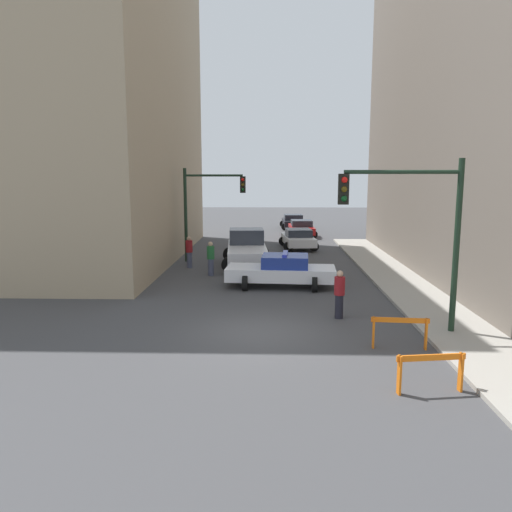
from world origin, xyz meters
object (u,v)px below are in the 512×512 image
at_px(white_truck, 247,249).
at_px(barrier_front, 431,367).
at_px(police_car, 282,270).
at_px(parked_car_near, 298,238).
at_px(pedestrian_crossing, 211,258).
at_px(barrier_mid, 400,328).
at_px(pedestrian_sidewalk, 339,294).
at_px(parked_car_mid, 301,228).
at_px(parked_car_far, 293,221).
at_px(traffic_light_near, 418,220).
at_px(pedestrian_corner, 189,251).
at_px(traffic_light_far, 205,201).

distance_m(white_truck, barrier_front, 16.46).
distance_m(police_car, parked_car_near, 11.61).
bearing_deg(pedestrian_crossing, barrier_mid, 57.88).
distance_m(pedestrian_crossing, pedestrian_sidewalk, 8.85).
xyz_separation_m(parked_car_mid, parked_car_far, (-0.41, 5.62, 0.00)).
bearing_deg(traffic_light_near, barrier_mid, -119.30).
bearing_deg(parked_car_near, pedestrian_corner, -136.14).
relative_size(police_car, white_truck, 0.87).
distance_m(parked_car_mid, pedestrian_crossing, 16.60).
relative_size(parked_car_near, pedestrian_corner, 2.68).
bearing_deg(police_car, parked_car_mid, -2.43).
height_order(traffic_light_far, white_truck, traffic_light_far).
bearing_deg(pedestrian_corner, traffic_light_far, -122.06).
relative_size(traffic_light_near, barrier_front, 3.27).
distance_m(traffic_light_near, barrier_mid, 3.28).
distance_m(pedestrian_crossing, barrier_front, 14.52).
distance_m(white_truck, pedestrian_sidewalk, 10.51).
bearing_deg(parked_car_far, barrier_front, -89.44).
bearing_deg(parked_car_far, pedestrian_crossing, -105.00).
xyz_separation_m(parked_car_mid, pedestrian_corner, (-6.69, -13.67, 0.19)).
height_order(parked_car_near, pedestrian_corner, pedestrian_corner).
bearing_deg(traffic_light_near, parked_car_far, 94.51).
bearing_deg(white_truck, traffic_light_near, -68.00).
distance_m(parked_car_mid, pedestrian_corner, 15.22).
relative_size(traffic_light_near, traffic_light_far, 1.00).
distance_m(parked_car_near, pedestrian_corner, 9.37).
height_order(traffic_light_near, traffic_light_far, traffic_light_near).
relative_size(pedestrian_crossing, barrier_front, 1.04).
relative_size(parked_car_far, barrier_mid, 2.73).
height_order(traffic_light_near, parked_car_far, traffic_light_near).
distance_m(parked_car_far, pedestrian_corner, 20.28).
bearing_deg(police_car, traffic_light_near, -145.27).
height_order(white_truck, pedestrian_sidewalk, white_truck).
bearing_deg(barrier_mid, pedestrian_crossing, 122.86).
distance_m(white_truck, pedestrian_corner, 3.07).
bearing_deg(parked_car_far, traffic_light_near, -87.58).
bearing_deg(police_car, barrier_front, -160.11).
distance_m(traffic_light_near, pedestrian_corner, 14.14).
height_order(police_car, white_truck, white_truck).
bearing_deg(barrier_front, traffic_light_near, 79.41).
bearing_deg(traffic_light_far, parked_car_mid, 62.69).
relative_size(traffic_light_far, police_car, 1.08).
bearing_deg(white_truck, barrier_front, -76.93).
bearing_deg(parked_car_mid, police_car, -97.76).
height_order(parked_car_mid, pedestrian_corner, pedestrian_corner).
height_order(parked_car_near, barrier_front, parked_car_near).
xyz_separation_m(pedestrian_crossing, pedestrian_corner, (-1.38, 2.07, 0.00)).
bearing_deg(pedestrian_sidewalk, barrier_mid, 99.57).
distance_m(pedestrian_corner, barrier_mid, 14.52).
relative_size(traffic_light_far, parked_car_far, 1.19).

